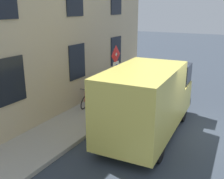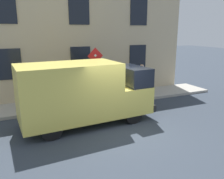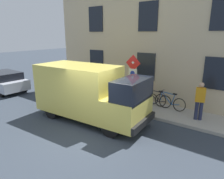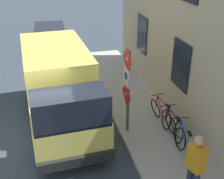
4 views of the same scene
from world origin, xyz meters
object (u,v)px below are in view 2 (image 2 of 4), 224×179
object	(u,v)px
bicycle_black	(100,89)
bicycle_blue	(113,88)
bicycle_red	(88,91)
sign_post_stacked	(96,71)
pedestrian	(142,78)
delivery_van	(84,92)

from	to	relation	value
bicycle_black	bicycle_blue	bearing A→B (deg)	-178.97
bicycle_blue	bicycle_red	distance (m)	1.52
bicycle_blue	bicycle_red	xyz separation A→B (m)	(-0.00, 1.52, 0.00)
sign_post_stacked	pedestrian	distance (m)	3.19
bicycle_red	pedestrian	world-z (taller)	pedestrian
sign_post_stacked	pedestrian	xyz separation A→B (m)	(0.68, -3.03, -0.73)
delivery_van	bicycle_red	distance (m)	3.47
bicycle_blue	delivery_van	bearing A→B (deg)	56.91
sign_post_stacked	bicycle_black	world-z (taller)	sign_post_stacked
bicycle_blue	bicycle_red	size ratio (longest dim) A/B	1.00
bicycle_black	bicycle_red	distance (m)	0.76
delivery_van	bicycle_blue	world-z (taller)	delivery_van
sign_post_stacked	bicycle_red	world-z (taller)	sign_post_stacked
sign_post_stacked	pedestrian	bearing A→B (deg)	-77.36
sign_post_stacked	pedestrian	world-z (taller)	sign_post_stacked
bicycle_blue	pedestrian	distance (m)	1.74
sign_post_stacked	bicycle_red	size ratio (longest dim) A/B	1.55
bicycle_red	pedestrian	bearing A→B (deg)	164.18
bicycle_blue	bicycle_red	bearing A→B (deg)	7.22
bicycle_red	delivery_van	bearing A→B (deg)	64.65
bicycle_black	delivery_van	bearing A→B (deg)	59.71
delivery_van	bicycle_red	xyz separation A→B (m)	(3.16, -1.16, -0.82)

